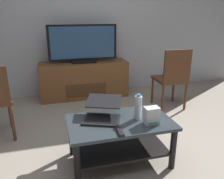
% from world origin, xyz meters
% --- Properties ---
extents(ground_plane, '(7.68, 7.68, 0.00)m').
position_xyz_m(ground_plane, '(0.00, 0.00, 0.00)').
color(ground_plane, '#9E9384').
extents(back_wall, '(6.40, 0.12, 2.80)m').
position_xyz_m(back_wall, '(0.00, 2.31, 1.40)').
color(back_wall, silver).
rests_on(back_wall, ground).
extents(coffee_table, '(1.00, 0.58, 0.45)m').
position_xyz_m(coffee_table, '(-0.09, 0.03, 0.31)').
color(coffee_table, '#2D383D').
rests_on(coffee_table, ground).
extents(media_cabinet, '(1.51, 0.45, 0.62)m').
position_xyz_m(media_cabinet, '(-0.15, 1.99, 0.31)').
color(media_cabinet, brown).
rests_on(media_cabinet, ground).
extents(television, '(1.15, 0.20, 0.63)m').
position_xyz_m(television, '(-0.15, 1.97, 0.93)').
color(television, black).
rests_on(television, media_cabinet).
extents(dining_chair, '(0.45, 0.45, 0.94)m').
position_xyz_m(dining_chair, '(1.07, 1.10, 0.53)').
color(dining_chair, '#59331E').
rests_on(dining_chair, ground).
extents(laptop, '(0.47, 0.51, 0.17)m').
position_xyz_m(laptop, '(-0.24, 0.14, 0.51)').
color(laptop, black).
rests_on(laptop, coffee_table).
extents(router_box, '(0.14, 0.10, 0.16)m').
position_xyz_m(router_box, '(0.17, -0.10, 0.53)').
color(router_box, silver).
rests_on(router_box, coffee_table).
extents(water_bottle_near, '(0.07, 0.07, 0.26)m').
position_xyz_m(water_bottle_near, '(0.09, 0.02, 0.57)').
color(water_bottle_near, silver).
rests_on(water_bottle_near, coffee_table).
extents(cell_phone, '(0.12, 0.16, 0.01)m').
position_xyz_m(cell_phone, '(0.30, 0.15, 0.45)').
color(cell_phone, black).
rests_on(cell_phone, coffee_table).
extents(tv_remote, '(0.11, 0.16, 0.02)m').
position_xyz_m(tv_remote, '(0.13, 0.14, 0.46)').
color(tv_remote, '#99999E').
rests_on(tv_remote, coffee_table).
extents(soundbar_remote, '(0.05, 0.16, 0.02)m').
position_xyz_m(soundbar_remote, '(-0.16, -0.18, 0.46)').
color(soundbar_remote, black).
rests_on(soundbar_remote, coffee_table).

